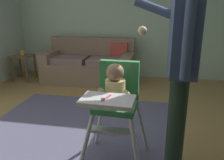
# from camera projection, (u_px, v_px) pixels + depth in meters

# --- Properties ---
(ground) EXTENTS (6.06, 7.10, 0.10)m
(ground) POSITION_uv_depth(u_px,v_px,m) (80.00, 145.00, 2.56)
(ground) COLOR #9C7945
(wall_far) EXTENTS (5.26, 0.06, 2.64)m
(wall_far) POSITION_uv_depth(u_px,v_px,m) (119.00, 14.00, 4.78)
(wall_far) COLOR #B0C8B1
(wall_far) RESTS_ON ground
(area_rug) EXTENTS (2.33, 2.42, 0.01)m
(area_rug) POSITION_uv_depth(u_px,v_px,m) (75.00, 136.00, 2.65)
(area_rug) COLOR #56546F
(area_rug) RESTS_ON ground
(couch) EXTENTS (1.79, 0.86, 0.86)m
(couch) POSITION_uv_depth(u_px,v_px,m) (90.00, 65.00, 4.67)
(couch) COLOR #866B57
(couch) RESTS_ON ground
(high_chair) EXTENTS (0.64, 0.75, 0.98)m
(high_chair) POSITION_uv_depth(u_px,v_px,m) (116.00, 95.00, 2.00)
(high_chair) COLOR silver
(high_chair) RESTS_ON ground
(adult_standing) EXTENTS (0.51, 0.49, 1.71)m
(adult_standing) POSITION_uv_depth(u_px,v_px,m) (180.00, 66.00, 1.82)
(adult_standing) COLOR #243629
(adult_standing) RESTS_ON ground
(side_table) EXTENTS (0.40, 0.40, 0.52)m
(side_table) POSITION_uv_depth(u_px,v_px,m) (23.00, 62.00, 4.68)
(side_table) COLOR brown
(side_table) RESTS_ON ground
(sippy_cup) EXTENTS (0.07, 0.07, 0.10)m
(sippy_cup) POSITION_uv_depth(u_px,v_px,m) (22.00, 53.00, 4.63)
(sippy_cup) COLOR gold
(sippy_cup) RESTS_ON side_table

